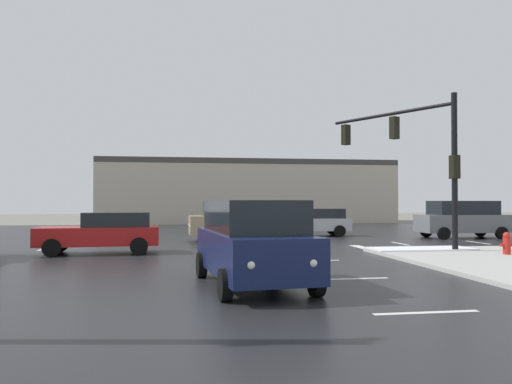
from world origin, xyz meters
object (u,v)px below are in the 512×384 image
object	(u,v)px
fire_hydrant	(507,243)
suv_tan	(237,220)
sedan_silver	(313,222)
suv_navy	(252,241)
sedan_red	(103,232)
traffic_signal_mast	(415,148)
suv_grey	(463,218)
suv_green	(225,216)

from	to	relation	value
fire_hydrant	suv_tan	xyz separation A→B (m)	(-8.59, 8.95, 0.55)
suv_tan	sedan_silver	bearing A→B (deg)	-149.72
suv_navy	sedan_red	world-z (taller)	suv_navy
sedan_silver	fire_hydrant	bearing A→B (deg)	112.62
suv_tan	suv_navy	xyz separation A→B (m)	(-1.24, -13.49, 0.00)
fire_hydrant	sedan_red	distance (m)	14.87
traffic_signal_mast	suv_grey	distance (m)	8.85
fire_hydrant	suv_navy	size ratio (longest dim) A/B	0.16
fire_hydrant	suv_navy	world-z (taller)	suv_navy
sedan_silver	suv_green	distance (m)	6.40
fire_hydrant	suv_green	xyz separation A→B (m)	(-8.53, 16.24, 0.55)
traffic_signal_mast	sedan_silver	size ratio (longest dim) A/B	1.30
suv_green	sedan_red	bearing A→B (deg)	-18.83
traffic_signal_mast	fire_hydrant	distance (m)	5.17
suv_tan	traffic_signal_mast	bearing A→B (deg)	137.17
sedan_silver	suv_navy	xyz separation A→B (m)	(-5.98, -16.42, 0.24)
fire_hydrant	suv_green	world-z (taller)	suv_green
suv_grey	fire_hydrant	bearing A→B (deg)	-111.85
suv_grey	suv_navy	bearing A→B (deg)	-134.18
fire_hydrant	sedan_silver	size ratio (longest dim) A/B	0.17
traffic_signal_mast	suv_tan	world-z (taller)	traffic_signal_mast
traffic_signal_mast	sedan_silver	xyz separation A→B (m)	(-1.93, 8.81, -3.38)
fire_hydrant	suv_tan	distance (m)	12.42
suv_navy	suv_grey	world-z (taller)	same
sedan_silver	suv_grey	bearing A→B (deg)	164.33
sedan_red	sedan_silver	bearing A→B (deg)	-145.72
suv_tan	suv_grey	size ratio (longest dim) A/B	1.00
suv_green	sedan_red	size ratio (longest dim) A/B	1.08
suv_green	suv_grey	xyz separation A→B (m)	(12.32, -7.19, 0.00)
sedan_silver	suv_grey	distance (m)	8.16
traffic_signal_mast	sedan_red	distance (m)	12.94
sedan_silver	suv_grey	world-z (taller)	suv_grey
fire_hydrant	suv_green	size ratio (longest dim) A/B	0.16
sedan_red	suv_green	bearing A→B (deg)	-118.60
suv_green	sedan_red	world-z (taller)	suv_green
suv_tan	sedan_silver	xyz separation A→B (m)	(4.74, 2.93, -0.24)
suv_tan	sedan_silver	size ratio (longest dim) A/B	1.05
suv_navy	sedan_red	xyz separation A→B (m)	(-4.57, 8.25, -0.24)
suv_grey	traffic_signal_mast	bearing A→B (deg)	-132.80
suv_tan	suv_green	xyz separation A→B (m)	(0.06, 7.29, 0.00)
sedan_silver	suv_green	xyz separation A→B (m)	(-4.68, 4.36, 0.24)
sedan_red	suv_tan	bearing A→B (deg)	-141.42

